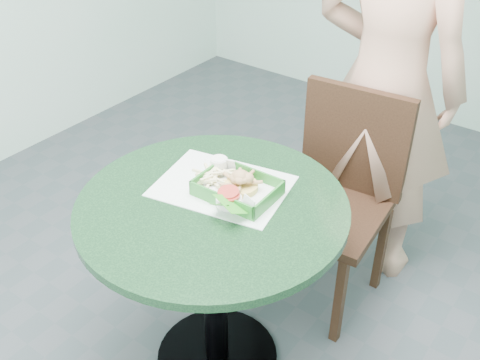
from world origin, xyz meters
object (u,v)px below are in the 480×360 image
Objects in this scene: cafe_table at (214,247)px; sauce_ramekin at (220,167)px; food_basket at (237,195)px; crab_sandwich at (241,186)px; dining_chair at (338,186)px; diner_person at (392,45)px.

cafe_table is 14.77× the size of sauce_ramekin.
cafe_table is 0.21m from food_basket.
cafe_table is 7.74× the size of crab_sandwich.
food_basket is 0.14m from sauce_ramekin.
crab_sandwich is (0.00, 0.01, 0.03)m from food_basket.
diner_person is at bearing 78.65° from dining_chair.
cafe_table is at bearing -114.54° from food_basket.
cafe_table is 3.49× the size of food_basket.
diner_person is 0.86m from sauce_ramekin.
dining_chair is 8.06× the size of crab_sandwich.
dining_chair is 15.38× the size of sauce_ramekin.
sauce_ramekin is (-0.13, 0.05, 0.00)m from crab_sandwich.
food_basket is 4.23× the size of sauce_ramekin.
sauce_ramekin is at bearing 158.55° from crab_sandwich.
sauce_ramekin is at bearing 119.25° from cafe_table.
dining_chair is 0.62m from food_basket.
crab_sandwich is at bearing 66.97° from cafe_table.
diner_person is at bearing 72.07° from sauce_ramekin.
sauce_ramekin is (-0.25, -0.77, -0.26)m from diner_person.
food_basket is 0.04m from crab_sandwich.
dining_chair is 0.60m from diner_person.
crab_sandwich is at bearing -21.45° from sauce_ramekin.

